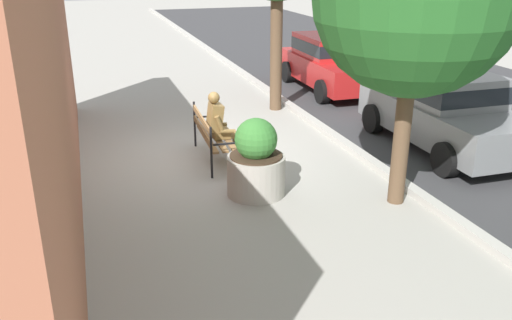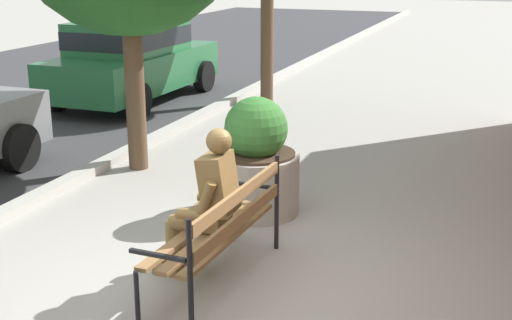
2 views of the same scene
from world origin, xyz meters
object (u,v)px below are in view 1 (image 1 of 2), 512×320
park_bench (211,133)px  concrete_planter (256,163)px  parked_car_red (331,61)px  bronze_statue_seated (223,128)px  parked_car_grey (444,107)px

park_bench → concrete_planter: size_ratio=1.40×
concrete_planter → parked_car_red: parked_car_red is taller
park_bench → bronze_statue_seated: bronze_statue_seated is taller
bronze_statue_seated → park_bench: bearing=-117.7°
parked_car_grey → parked_car_red: bearing=180.0°
parked_car_red → parked_car_grey: 5.28m
bronze_statue_seated → parked_car_red: bearing=136.5°
park_bench → parked_car_red: (-4.58, 4.67, 0.30)m
bronze_statue_seated → parked_car_red: 6.47m
concrete_planter → parked_car_grey: (-1.05, 4.33, 0.28)m
parked_car_red → bronze_statue_seated: bearing=-43.5°
bronze_statue_seated → concrete_planter: bearing=4.5°
park_bench → parked_car_red: size_ratio=0.44×
bronze_statue_seated → parked_car_grey: bearing=82.5°
park_bench → parked_car_red: 6.55m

